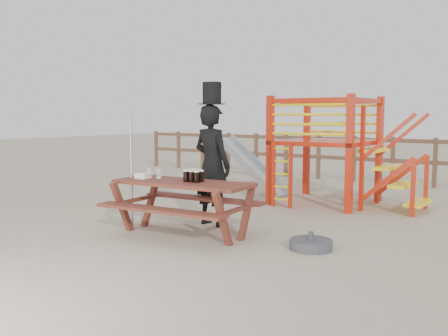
% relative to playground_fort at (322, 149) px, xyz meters
% --- Properties ---
extents(ground, '(60.00, 60.00, 0.00)m').
position_rel_playground_fort_xyz_m(ground, '(-0.12, -3.58, -1.07)').
color(ground, tan).
rests_on(ground, ground).
extents(back_fence, '(15.09, 0.09, 1.20)m').
position_rel_playground_fort_xyz_m(back_fence, '(-0.12, 3.42, -0.34)').
color(back_fence, brown).
rests_on(back_fence, ground).
extents(playground_fort, '(4.71, 1.84, 2.10)m').
position_rel_playground_fort_xyz_m(playground_fort, '(0.00, 0.00, 0.00)').
color(playground_fort, red).
rests_on(playground_fort, ground).
extents(picnic_table, '(2.13, 1.56, 0.78)m').
position_rel_playground_fort_xyz_m(picnic_table, '(-0.47, -3.70, -0.58)').
color(picnic_table, brown).
rests_on(picnic_table, ground).
extents(man_with_hat, '(0.74, 0.54, 2.23)m').
position_rel_playground_fort_xyz_m(man_with_hat, '(-0.54, -2.91, -0.07)').
color(man_with_hat, black).
rests_on(man_with_hat, ground).
extents(metal_pole, '(0.04, 0.04, 1.71)m').
position_rel_playground_fort_xyz_m(metal_pole, '(-1.36, -3.85, -0.22)').
color(metal_pole, '#B2B2B7').
rests_on(metal_pole, ground).
extents(parasol_base, '(0.56, 0.56, 0.24)m').
position_rel_playground_fort_xyz_m(parasol_base, '(1.38, -3.35, -1.01)').
color(parasol_base, '#3E3E44').
rests_on(parasol_base, ground).
extents(paper_bag, '(0.20, 0.17, 0.08)m').
position_rel_playground_fort_xyz_m(paper_bag, '(-1.17, -3.81, -0.25)').
color(paper_bag, white).
rests_on(paper_bag, picnic_table).
extents(stout_pints, '(0.28, 0.28, 0.17)m').
position_rel_playground_fort_xyz_m(stout_pints, '(-0.33, -3.62, -0.20)').
color(stout_pints, black).
rests_on(stout_pints, picnic_table).
extents(empty_glasses, '(0.24, 0.12, 0.15)m').
position_rel_playground_fort_xyz_m(empty_glasses, '(-1.06, -3.66, -0.22)').
color(empty_glasses, silver).
rests_on(empty_glasses, picnic_table).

